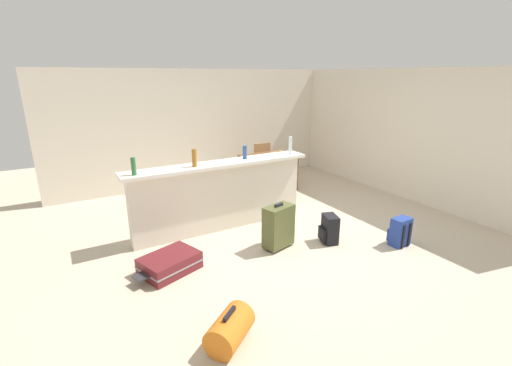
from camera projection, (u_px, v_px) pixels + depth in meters
ground_plane at (278, 230)px, 5.66m from camera, size 13.00×13.00×0.05m
wall_back at (204, 127)px, 7.81m from camera, size 6.60×0.10×2.50m
wall_right at (398, 134)px, 6.99m from camera, size 0.10×6.00×2.50m
partition_half_wall at (221, 198)px, 5.51m from camera, size 2.80×0.20×1.04m
bar_countertop at (220, 164)px, 5.35m from camera, size 2.96×0.40×0.05m
bottle_green at (134, 166)px, 4.65m from camera, size 0.06×0.06×0.24m
bottle_amber at (194, 158)px, 5.07m from camera, size 0.07×0.07×0.26m
bottle_blue at (245, 152)px, 5.55m from camera, size 0.07×0.07×0.21m
bottle_clear at (290, 146)px, 5.86m from camera, size 0.06×0.06×0.30m
dining_table at (269, 160)px, 7.43m from camera, size 1.10×0.80×0.74m
dining_chair_near_partition at (281, 172)px, 6.97m from camera, size 0.46×0.46×0.93m
dining_chair_far_side at (260, 160)px, 7.93m from camera, size 0.41×0.41×0.93m
suitcase_flat_maroon at (170, 263)px, 4.40m from camera, size 0.89×0.69×0.22m
suitcase_upright_olive at (278, 226)px, 4.95m from camera, size 0.49×0.34×0.67m
duffel_bag_orange at (230, 329)px, 3.20m from camera, size 0.56×0.53×0.34m
backpack_blue at (400, 232)px, 5.06m from camera, size 0.29×0.26×0.42m
backpack_black at (329, 229)px, 5.14m from camera, size 0.30×0.32×0.42m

